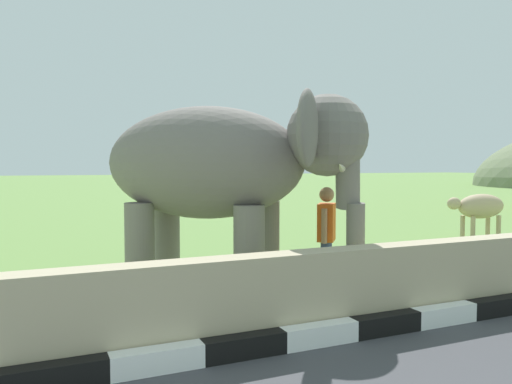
% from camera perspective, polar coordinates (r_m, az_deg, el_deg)
% --- Properties ---
extents(barrier_parapet, '(28.00, 0.36, 1.00)m').
position_cam_1_polar(barrier_parapet, '(5.60, -1.61, -12.37)').
color(barrier_parapet, tan).
rests_on(barrier_parapet, ground_plane).
extents(elephant, '(3.91, 3.73, 2.99)m').
position_cam_1_polar(elephant, '(7.54, -3.37, 2.90)').
color(elephant, slate).
rests_on(elephant, ground_plane).
extents(person_handler, '(0.48, 0.56, 1.66)m').
position_cam_1_polar(person_handler, '(7.89, 7.99, -4.74)').
color(person_handler, navy).
rests_on(person_handler, ground_plane).
extents(cow_near, '(1.89, 0.65, 1.23)m').
position_cam_1_polar(cow_near, '(14.72, 24.02, -1.59)').
color(cow_near, tan).
rests_on(cow_near, ground_plane).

